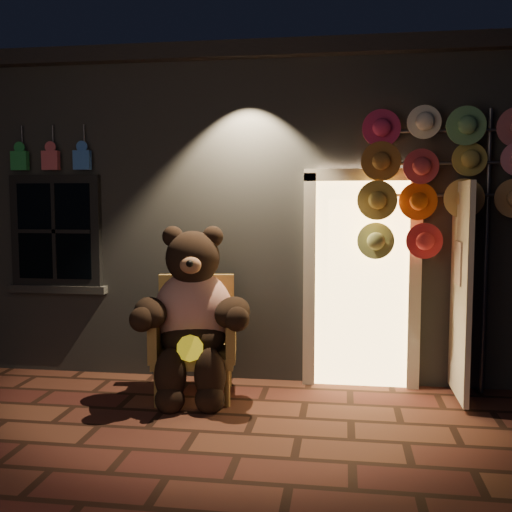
# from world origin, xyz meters

# --- Properties ---
(ground) EXTENTS (60.00, 60.00, 0.00)m
(ground) POSITION_xyz_m (0.00, 0.00, 0.00)
(ground) COLOR #593022
(ground) RESTS_ON ground
(shop_building) EXTENTS (7.30, 5.95, 3.51)m
(shop_building) POSITION_xyz_m (0.00, 3.99, 1.74)
(shop_building) COLOR slate
(shop_building) RESTS_ON ground
(wicker_armchair) EXTENTS (0.88, 0.82, 1.14)m
(wicker_armchair) POSITION_xyz_m (-0.24, 0.95, 0.57)
(wicker_armchair) COLOR #A77E40
(wicker_armchair) RESTS_ON ground
(teddy_bear) EXTENTS (1.19, 1.01, 1.66)m
(teddy_bear) POSITION_xyz_m (-0.23, 0.80, 0.80)
(teddy_bear) COLOR #AF2A12
(teddy_bear) RESTS_ON ground
(hat_rack) EXTENTS (1.56, 0.22, 2.76)m
(hat_rack) POSITION_xyz_m (2.07, 1.28, 2.11)
(hat_rack) COLOR #59595E
(hat_rack) RESTS_ON ground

